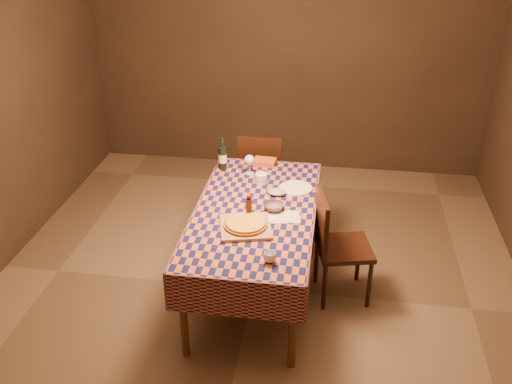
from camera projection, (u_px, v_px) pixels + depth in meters
room at (255, 141)px, 4.17m from camera, size 5.00×5.10×2.70m
dining_table at (255, 218)px, 4.48m from camera, size 0.94×1.84×0.77m
cutting_board at (246, 227)px, 4.19m from camera, size 0.45×0.45×0.02m
pizza at (245, 224)px, 4.18m from camera, size 0.36×0.36×0.03m
pepper_mill at (249, 207)px, 4.29m from camera, size 0.05×0.05×0.20m
bowl at (274, 207)px, 4.43m from camera, size 0.21×0.21×0.05m
wine_glass at (249, 161)px, 4.95m from camera, size 0.10×0.10×0.18m
wine_bottle at (223, 157)px, 5.04m from camera, size 0.09×0.09×0.30m
deli_tub at (261, 178)px, 4.83m from camera, size 0.13×0.13×0.09m
takeout_container at (265, 162)px, 5.16m from camera, size 0.21×0.15×0.05m
white_plate at (296, 188)px, 4.74m from camera, size 0.28×0.28×0.02m
tumbler at (270, 257)px, 3.81m from camera, size 0.10×0.10×0.07m
flour_patch at (284, 217)px, 4.34m from camera, size 0.27×0.23×0.00m
flour_bag at (277, 192)px, 4.65m from camera, size 0.16×0.12×0.05m
chair_far at (261, 172)px, 5.60m from camera, size 0.42×0.43×0.93m
chair_right at (334, 241)px, 4.50m from camera, size 0.51×0.51×0.93m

